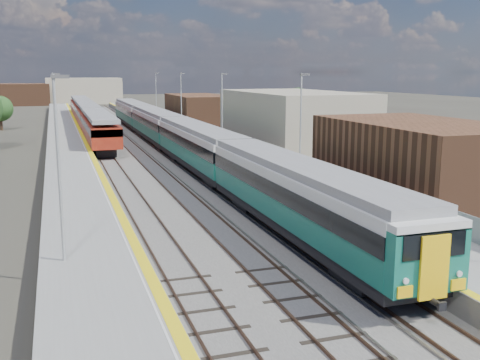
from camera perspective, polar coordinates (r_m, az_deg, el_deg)
ground at (r=66.41m, az=-9.26°, el=3.33°), size 320.00×320.00×0.00m
ballast_bed at (r=68.56m, az=-11.46°, el=3.51°), size 10.50×155.00×0.06m
tracks at (r=70.27m, az=-11.14°, el=3.77°), size 8.96×160.00×0.17m
platform_right at (r=69.77m, az=-5.31°, el=4.23°), size 4.70×155.00×8.52m
platform_left at (r=68.03m, az=-17.17°, el=3.60°), size 4.30×155.00×8.52m
buildings at (r=153.86m, az=-21.62°, el=10.94°), size 72.00×185.50×40.00m
green_train at (r=59.09m, az=-6.74°, el=4.80°), size 3.07×85.27×3.38m
red_train at (r=86.85m, az=-15.19°, el=6.37°), size 3.07×62.18×3.87m
tree_c at (r=91.55m, az=-23.20°, el=6.68°), size 3.80×3.80×5.15m
tree_d at (r=83.70m, az=5.88°, el=7.71°), size 4.70×4.70×6.37m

